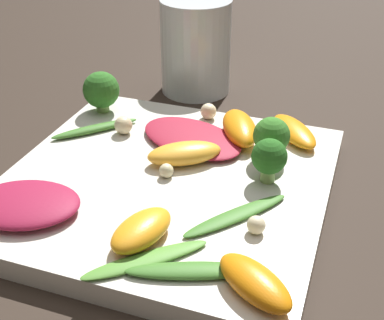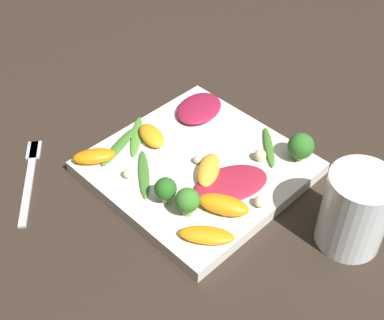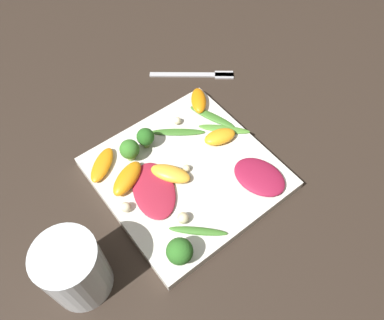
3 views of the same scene
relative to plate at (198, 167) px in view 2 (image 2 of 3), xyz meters
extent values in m
plane|color=#2D231C|center=(0.00, 0.00, -0.01)|extent=(2.40, 2.40, 0.00)
cube|color=silver|center=(0.00, 0.00, 0.00)|extent=(0.27, 0.27, 0.02)
cylinder|color=white|center=(0.05, -0.22, 0.05)|extent=(0.08, 0.08, 0.11)
cube|color=#B2B2B7|center=(-0.19, 0.16, -0.01)|extent=(0.11, 0.14, 0.01)
cube|color=#B2B2B7|center=(-0.15, 0.21, -0.01)|extent=(0.04, 0.04, 0.01)
ellipsoid|color=maroon|center=(0.09, 0.08, 0.02)|extent=(0.10, 0.08, 0.01)
ellipsoid|color=maroon|center=(0.00, -0.06, 0.01)|extent=(0.12, 0.10, 0.01)
ellipsoid|color=orange|center=(-0.01, 0.08, 0.02)|extent=(0.04, 0.06, 0.02)
ellipsoid|color=orange|center=(-0.09, -0.11, 0.02)|extent=(0.06, 0.07, 0.01)
ellipsoid|color=orange|center=(-0.04, -0.09, 0.02)|extent=(0.06, 0.08, 0.02)
ellipsoid|color=#FCAD33|center=(-0.01, -0.03, 0.02)|extent=(0.07, 0.06, 0.02)
ellipsoid|color=orange|center=(-0.10, 0.11, 0.02)|extent=(0.07, 0.06, 0.02)
cylinder|color=#84AD5B|center=(-0.08, -0.02, 0.02)|extent=(0.01, 0.01, 0.02)
sphere|color=#26601E|center=(-0.08, -0.02, 0.03)|extent=(0.03, 0.03, 0.03)
cylinder|color=#84AD5B|center=(0.11, -0.10, 0.02)|extent=(0.01, 0.01, 0.01)
sphere|color=#2D6B23|center=(0.11, -0.10, 0.03)|extent=(0.04, 0.04, 0.04)
cylinder|color=#7A9E51|center=(-0.08, -0.06, 0.02)|extent=(0.01, 0.01, 0.02)
sphere|color=#387A28|center=(-0.08, -0.06, 0.03)|extent=(0.03, 0.03, 0.03)
ellipsoid|color=#3D7528|center=(0.10, -0.05, 0.01)|extent=(0.07, 0.07, 0.01)
ellipsoid|color=#518E33|center=(-0.03, 0.10, 0.01)|extent=(0.08, 0.07, 0.00)
ellipsoid|color=#3D7528|center=(-0.07, 0.04, 0.01)|extent=(0.07, 0.08, 0.00)
ellipsoid|color=#3D7528|center=(-0.06, 0.10, 0.01)|extent=(0.09, 0.05, 0.01)
sphere|color=beige|center=(0.07, -0.06, 0.02)|extent=(0.02, 0.02, 0.02)
sphere|color=beige|center=(-0.09, 0.05, 0.02)|extent=(0.01, 0.01, 0.01)
sphere|color=beige|center=(0.00, 0.00, 0.02)|extent=(0.01, 0.01, 0.01)
sphere|color=beige|center=(0.00, -0.12, 0.02)|extent=(0.02, 0.02, 0.02)
camera|label=1|loc=(-0.15, 0.35, 0.26)|focal=50.00mm
camera|label=2|loc=(-0.40, -0.39, 0.54)|focal=50.00mm
camera|label=3|loc=(0.27, -0.20, 0.53)|focal=35.00mm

